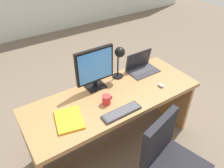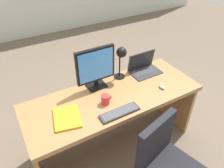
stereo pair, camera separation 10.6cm
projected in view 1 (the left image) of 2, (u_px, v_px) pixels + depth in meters
name	position (u px, v px, depth m)	size (l,w,h in m)	color
ground	(64.00, 83.00, 3.63)	(12.00, 12.00, 0.00)	#6B5B4C
desk	(112.00, 107.00, 2.32)	(1.81, 0.69, 0.76)	#9E7042
monitor	(95.00, 67.00, 2.14)	(0.41, 0.16, 0.45)	black
laptop	(141.00, 64.00, 2.53)	(0.35, 0.23, 0.23)	#2D2D33
keyboard	(122.00, 112.00, 1.96)	(0.38, 0.11, 0.02)	#2D2D33
mouse	(161.00, 85.00, 2.28)	(0.04, 0.08, 0.03)	#B7BABF
desk_lamp	(119.00, 56.00, 2.27)	(0.12, 0.14, 0.38)	black
book	(69.00, 120.00, 1.89)	(0.29, 0.34, 0.02)	orange
coffee_mug	(107.00, 100.00, 2.05)	(0.11, 0.08, 0.09)	red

